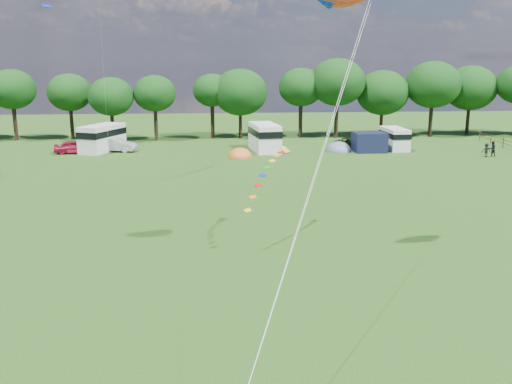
{
  "coord_description": "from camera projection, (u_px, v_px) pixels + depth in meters",
  "views": [
    {
      "loc": [
        -2.11,
        -18.78,
        10.37
      ],
      "look_at": [
        0.0,
        8.0,
        4.0
      ],
      "focal_mm": 40.0,
      "sensor_mm": 36.0,
      "label": 1
    }
  ],
  "objects": [
    {
      "name": "ground_plane",
      "position": [
        273.0,
        349.0,
        20.77
      ],
      "size": [
        180.0,
        180.0,
        0.0
      ],
      "primitive_type": "plane",
      "color": "black",
      "rests_on": "ground"
    },
    {
      "name": "tree_line",
      "position": [
        268.0,
        89.0,
        73.05
      ],
      "size": [
        102.98,
        10.98,
        10.27
      ],
      "color": "black",
      "rests_on": "ground"
    },
    {
      "name": "car_a",
      "position": [
        74.0,
        147.0,
        62.69
      ],
      "size": [
        4.39,
        1.99,
        1.43
      ],
      "primitive_type": "imported",
      "rotation": [
        0.0,
        0.0,
        1.64
      ],
      "color": "#A11735",
      "rests_on": "ground"
    },
    {
      "name": "car_b",
      "position": [
        115.0,
        145.0,
        63.9
      ],
      "size": [
        4.65,
        2.42,
        1.56
      ],
      "primitive_type": "imported",
      "rotation": [
        0.0,
        0.0,
        1.39
      ],
      "color": "#9C9DA3",
      "rests_on": "ground"
    },
    {
      "name": "car_d",
      "position": [
        351.0,
        143.0,
        66.49
      ],
      "size": [
        4.77,
        3.52,
        1.19
      ],
      "primitive_type": "imported",
      "rotation": [
        0.0,
        0.0,
        1.98
      ],
      "color": "black",
      "rests_on": "ground"
    },
    {
      "name": "campervan_b",
      "position": [
        102.0,
        137.0,
        64.08
      ],
      "size": [
        4.8,
        6.57,
        2.96
      ],
      "rotation": [
        0.0,
        0.0,
        1.16
      ],
      "color": "silver",
      "rests_on": "ground"
    },
    {
      "name": "campervan_c",
      "position": [
        265.0,
        136.0,
        64.42
      ],
      "size": [
        3.4,
        6.5,
        3.05
      ],
      "rotation": [
        0.0,
        0.0,
        1.7
      ],
      "color": "white",
      "rests_on": "ground"
    },
    {
      "name": "campervan_d",
      "position": [
        394.0,
        138.0,
        65.52
      ],
      "size": [
        2.31,
        5.08,
        2.45
      ],
      "rotation": [
        0.0,
        0.0,
        1.61
      ],
      "color": "silver",
      "rests_on": "ground"
    },
    {
      "name": "tent_orange",
      "position": [
        240.0,
        157.0,
        60.32
      ],
      "size": [
        2.65,
        2.9,
        2.07
      ],
      "color": "#BC6322",
      "rests_on": "ground"
    },
    {
      "name": "tent_greyblue",
      "position": [
        338.0,
        151.0,
        64.26
      ],
      "size": [
        2.98,
        3.26,
        2.21
      ],
      "color": "slate",
      "rests_on": "ground"
    },
    {
      "name": "awning_navy",
      "position": [
        369.0,
        142.0,
        63.79
      ],
      "size": [
        3.5,
        2.85,
        2.17
      ],
      "primitive_type": "cube",
      "rotation": [
        0.0,
        0.0,
        0.01
      ],
      "color": "black",
      "rests_on": "ground"
    },
    {
      "name": "streamer_kite_c",
      "position": [
        271.0,
        168.0,
        32.42
      ],
      "size": [
        3.11,
        4.93,
        2.78
      ],
      "rotation": [
        0.0,
        0.0,
        0.86
      ],
      "color": "gold",
      "rests_on": "ground"
    },
    {
      "name": "walker_a",
      "position": [
        492.0,
        149.0,
        60.8
      ],
      "size": [
        0.84,
        0.56,
        1.64
      ],
      "primitive_type": "imported",
      "rotation": [
        0.0,
        0.0,
        3.23
      ],
      "color": "black",
      "rests_on": "ground"
    },
    {
      "name": "walker_b",
      "position": [
        486.0,
        150.0,
        60.47
      ],
      "size": [
        1.0,
        0.56,
        1.47
      ],
      "primitive_type": "imported",
      "rotation": [
        0.0,
        0.0,
        3.01
      ],
      "color": "black",
      "rests_on": "ground"
    }
  ]
}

